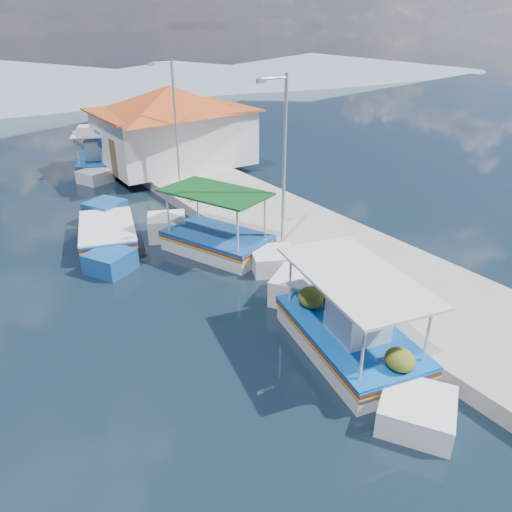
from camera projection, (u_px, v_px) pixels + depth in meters
ground at (199, 313)px, 14.51m from camera, size 160.00×160.00×0.00m
quay at (253, 211)px, 21.84m from camera, size 5.00×44.00×0.50m
bollards at (221, 216)px, 20.06m from camera, size 0.20×17.20×0.30m
main_caique at (346, 334)px, 12.64m from camera, size 3.27×7.67×2.57m
caique_green_canopy at (217, 241)px, 18.33m from camera, size 3.87×6.72×2.71m
caique_blue_hull at (107, 236)px, 19.01m from camera, size 3.27×6.69×1.24m
caique_far at (98, 162)px, 28.82m from camera, size 3.99×6.96×2.63m
harbor_building at (173, 124)px, 27.67m from camera, size 10.49×10.49×4.40m
lamp_post_near at (282, 154)px, 16.58m from camera, size 1.21×0.14×6.00m
lamp_post_far at (174, 117)px, 23.35m from camera, size 1.21×0.14×6.00m
mountain_ridge at (37, 79)px, 59.02m from camera, size 171.40×96.00×5.50m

